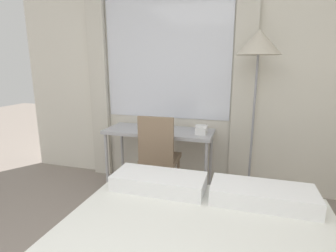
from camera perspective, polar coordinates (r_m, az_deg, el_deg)
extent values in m
cube|color=silver|center=(3.23, 6.52, 10.36)|extent=(4.87, 0.05, 2.70)
cube|color=white|center=(3.29, -0.38, 14.85)|extent=(1.57, 0.01, 1.50)
cube|color=beige|center=(3.63, -14.91, 9.52)|extent=(0.24, 0.06, 2.60)
cube|color=beige|center=(3.11, 16.15, 8.91)|extent=(0.24, 0.06, 2.60)
cube|color=#B2B2B7|center=(3.09, -1.96, -1.18)|extent=(1.27, 0.50, 0.04)
cylinder|color=#B2B2B7|center=(3.26, -13.17, -7.76)|extent=(0.04, 0.04, 0.72)
cylinder|color=#B2B2B7|center=(2.89, 8.20, -10.28)|extent=(0.04, 0.04, 0.72)
cylinder|color=#B2B2B7|center=(3.61, -9.91, -5.55)|extent=(0.04, 0.04, 0.72)
cylinder|color=#B2B2B7|center=(3.28, 9.27, -7.44)|extent=(0.04, 0.04, 0.72)
cube|color=#8C7259|center=(2.97, -1.62, -7.12)|extent=(0.41, 0.41, 0.05)
cube|color=#8C7259|center=(2.72, -2.70, -3.06)|extent=(0.38, 0.05, 0.49)
cylinder|color=#8C7259|center=(2.97, -5.74, -12.42)|extent=(0.03, 0.03, 0.45)
cylinder|color=#8C7259|center=(2.88, 0.80, -13.20)|extent=(0.03, 0.03, 0.45)
cylinder|color=#8C7259|center=(3.26, -3.68, -9.95)|extent=(0.03, 0.03, 0.45)
cylinder|color=#8C7259|center=(3.18, 2.26, -10.56)|extent=(0.03, 0.03, 0.45)
cube|color=white|center=(2.11, -1.95, -11.98)|extent=(0.72, 0.32, 0.12)
cube|color=white|center=(2.03, 19.85, -13.90)|extent=(0.72, 0.32, 0.12)
cylinder|color=#4C4C51|center=(3.17, 16.84, -15.41)|extent=(0.26, 0.26, 0.03)
cylinder|color=gray|center=(2.89, 17.88, -1.28)|extent=(0.02, 0.02, 1.57)
cone|color=beige|center=(2.81, 19.23, 16.88)|extent=(0.43, 0.43, 0.24)
cube|color=white|center=(2.93, 7.31, -0.94)|extent=(0.12, 0.19, 0.07)
cube|color=white|center=(2.92, 7.33, -0.02)|extent=(0.13, 0.07, 0.02)
cube|color=navy|center=(3.01, -1.99, -0.95)|extent=(0.28, 0.22, 0.02)
cube|color=white|center=(3.01, -1.99, -0.86)|extent=(0.27, 0.21, 0.01)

